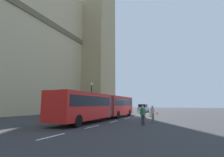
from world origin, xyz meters
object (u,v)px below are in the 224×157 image
object	(u,v)px
traffic_cone_west	(145,116)
pedestrian_by_kerb	(153,113)
sedan_lead	(143,108)
street_lamp	(91,96)
articulated_bus	(103,105)
pedestrian_near_cones	(143,115)
traffic_cone_middle	(150,115)
traffic_cone_east	(157,113)

from	to	relation	value
traffic_cone_west	pedestrian_by_kerb	bearing A→B (deg)	-159.19
sedan_lead	street_lamp	world-z (taller)	street_lamp
articulated_bus	pedestrian_near_cones	distance (m)	6.60
sedan_lead	pedestrian_near_cones	xyz separation A→B (m)	(-24.52, -5.42, -0.00)
articulated_bus	traffic_cone_west	xyz separation A→B (m)	(4.20, -4.16, -1.46)
sedan_lead	pedestrian_by_kerb	distance (m)	22.51
articulated_bus	traffic_cone_middle	world-z (taller)	articulated_bus
sedan_lead	articulated_bus	bearing A→B (deg)	179.54
articulated_bus	traffic_cone_west	size ratio (longest dim) A/B	28.78
traffic_cone_east	pedestrian_near_cones	size ratio (longest dim) A/B	0.34
articulated_bus	sedan_lead	world-z (taller)	articulated_bus
sedan_lead	traffic_cone_west	distance (m)	17.39
sedan_lead	pedestrian_by_kerb	size ratio (longest dim) A/B	2.60
traffic_cone_west	traffic_cone_middle	bearing A→B (deg)	0.00
sedan_lead	traffic_cone_west	bearing A→B (deg)	-166.72
traffic_cone_middle	street_lamp	distance (m)	9.55
articulated_bus	pedestrian_by_kerb	world-z (taller)	articulated_bus
traffic_cone_east	pedestrian_near_cones	world-z (taller)	pedestrian_near_cones
street_lamp	pedestrian_by_kerb	size ratio (longest dim) A/B	3.12
sedan_lead	street_lamp	xyz separation A→B (m)	(-16.07, 4.68, 2.14)
articulated_bus	pedestrian_near_cones	xyz separation A→B (m)	(-3.40, -5.59, -0.83)
traffic_cone_east	street_lamp	xyz separation A→B (m)	(-9.55, 8.78, 2.77)
articulated_bus	street_lamp	xyz separation A→B (m)	(5.05, 4.51, 1.31)
traffic_cone_west	pedestrian_by_kerb	xyz separation A→B (m)	(-4.83, -1.84, 0.63)
traffic_cone_west	traffic_cone_middle	distance (m)	3.73
articulated_bus	traffic_cone_west	distance (m)	6.09
traffic_cone_west	traffic_cone_middle	size ratio (longest dim) A/B	1.00
sedan_lead	traffic_cone_east	world-z (taller)	sedan_lead
articulated_bus	traffic_cone_middle	distance (m)	9.08
sedan_lead	pedestrian_by_kerb	xyz separation A→B (m)	(-21.74, -5.83, -0.00)
pedestrian_near_cones	articulated_bus	bearing A→B (deg)	58.69
street_lamp	pedestrian_near_cones	xyz separation A→B (m)	(-8.45, -10.10, -2.14)
traffic_cone_west	pedestrian_by_kerb	distance (m)	5.21
street_lamp	pedestrian_by_kerb	distance (m)	12.13
pedestrian_near_cones	pedestrian_by_kerb	world-z (taller)	same
traffic_cone_east	pedestrian_near_cones	distance (m)	18.06
articulated_bus	pedestrian_near_cones	size ratio (longest dim) A/B	9.88
sedan_lead	traffic_cone_middle	world-z (taller)	sedan_lead
sedan_lead	traffic_cone_west	size ratio (longest dim) A/B	7.59
articulated_bus	pedestrian_by_kerb	bearing A→B (deg)	-95.96
traffic_cone_east	street_lamp	size ratio (longest dim) A/B	0.11
pedestrian_by_kerb	sedan_lead	bearing A→B (deg)	15.01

